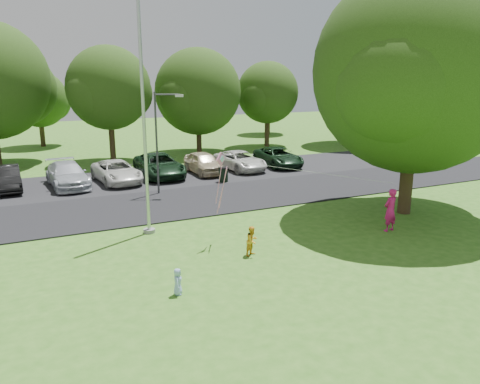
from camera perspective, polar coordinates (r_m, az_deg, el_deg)
name	(u,v)px	position (r m, az deg, el deg)	size (l,w,h in m)	color
ground	(280,259)	(17.26, 4.85, -8.18)	(120.00, 120.00, 0.00)	#356B1C
park_road	(194,201)	(25.02, -5.60, -1.07)	(60.00, 6.00, 0.06)	black
parking_strip	(160,178)	(31.05, -9.73, 1.75)	(42.00, 7.00, 0.06)	black
flagpole	(145,135)	(19.46, -11.56, 6.82)	(0.50, 0.50, 10.00)	#B7BABF
street_lamp	(160,134)	(26.17, -9.68, 6.99)	(1.50, 0.77, 5.66)	#3F3F44
trash_can	(223,175)	(29.18, -2.04, 2.09)	(0.61, 0.61, 0.97)	black
big_tree	(415,76)	(23.19, 20.60, 13.05)	(9.86, 9.33, 11.38)	#332316
tree_row	(146,86)	(39.22, -11.42, 12.56)	(64.35, 11.94, 10.88)	#332316
horizon_trees	(146,98)	(49.22, -11.35, 11.16)	(77.46, 7.20, 7.02)	#332316
parked_cars	(166,166)	(31.00, -9.05, 3.14)	(20.03, 5.73, 1.49)	black
woman	(390,210)	(20.96, 17.84, -2.11)	(0.68, 0.45, 1.86)	#D71C73
child_yellow	(252,241)	(17.40, 1.50, -5.97)	(0.54, 0.42, 1.12)	gold
child_blue	(178,282)	(14.58, -7.60, -10.78)	(0.41, 0.27, 0.84)	#95B6E5
kite	(227,171)	(18.05, -1.65, 2.57)	(7.36, 1.97, 2.49)	pink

